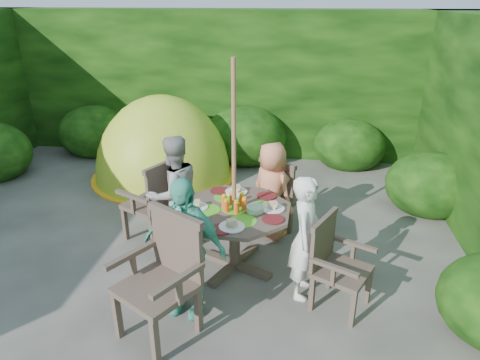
# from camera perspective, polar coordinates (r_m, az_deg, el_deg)

# --- Properties ---
(ground) EXTENTS (60.00, 60.00, 0.00)m
(ground) POSITION_cam_1_polar(r_m,az_deg,el_deg) (4.90, -11.95, -10.56)
(ground) COLOR #46433E
(ground) RESTS_ON ground
(hedge_enclosure) EXTENTS (9.00, 9.00, 2.50)m
(hedge_enclosure) POSITION_cam_1_polar(r_m,az_deg,el_deg) (5.55, -8.40, 7.98)
(hedge_enclosure) COLOR black
(hedge_enclosure) RESTS_ON ground
(patio_table) EXTENTS (1.60, 1.60, 0.84)m
(patio_table) POSITION_cam_1_polar(r_m,az_deg,el_deg) (4.41, -0.72, -5.11)
(patio_table) COLOR #40322A
(patio_table) RESTS_ON ground
(parasol_pole) EXTENTS (0.06, 0.06, 2.20)m
(parasol_pole) POSITION_cam_1_polar(r_m,az_deg,el_deg) (4.19, -0.80, 1.01)
(parasol_pole) COLOR brown
(parasol_pole) RESTS_ON ground
(garden_chair_right) EXTENTS (0.62, 0.65, 0.85)m
(garden_chair_right) POSITION_cam_1_polar(r_m,az_deg,el_deg) (4.07, 12.61, -10.70)
(garden_chair_right) COLOR #40322A
(garden_chair_right) RESTS_ON ground
(garden_chair_left) EXTENTS (0.71, 0.75, 0.97)m
(garden_chair_left) POSITION_cam_1_polar(r_m,az_deg,el_deg) (5.06, -11.19, -2.60)
(garden_chair_left) COLOR #40322A
(garden_chair_left) RESTS_ON ground
(garden_chair_back) EXTENTS (0.68, 0.65, 0.87)m
(garden_chair_back) POSITION_cam_1_polar(r_m,az_deg,el_deg) (5.33, 5.71, -1.53)
(garden_chair_back) COLOR #40322A
(garden_chair_back) RESTS_ON ground
(garden_chair_front) EXTENTS (0.81, 0.78, 1.04)m
(garden_chair_front) POSITION_cam_1_polar(r_m,az_deg,el_deg) (3.70, -10.14, -12.37)
(garden_chair_front) COLOR #40322A
(garden_chair_front) RESTS_ON ground
(child_right) EXTENTS (0.36, 0.49, 1.23)m
(child_right) POSITION_cam_1_polar(r_m,az_deg,el_deg) (4.07, 8.77, -7.63)
(child_right) COLOR white
(child_right) RESTS_ON ground
(child_left) EXTENTS (0.82, 0.82, 1.34)m
(child_left) POSITION_cam_1_polar(r_m,az_deg,el_deg) (4.82, -8.76, -1.80)
(child_left) COLOR #9C9B97
(child_left) RESTS_ON ground
(child_back) EXTENTS (0.68, 0.66, 1.18)m
(child_back) POSITION_cam_1_polar(r_m,az_deg,el_deg) (5.03, 4.25, -1.46)
(child_back) COLOR #E4845E
(child_back) RESTS_ON ground
(child_front) EXTENTS (0.83, 0.47, 1.33)m
(child_front) POSITION_cam_1_polar(r_m,az_deg,el_deg) (3.82, -7.45, -8.91)
(child_front) COLOR #52BFA3
(child_front) RESTS_ON ground
(dome_tent) EXTENTS (2.72, 2.72, 2.62)m
(dome_tent) POSITION_cam_1_polar(r_m,az_deg,el_deg) (7.07, -10.02, 0.54)
(dome_tent) COLOR #A6CB27
(dome_tent) RESTS_ON ground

